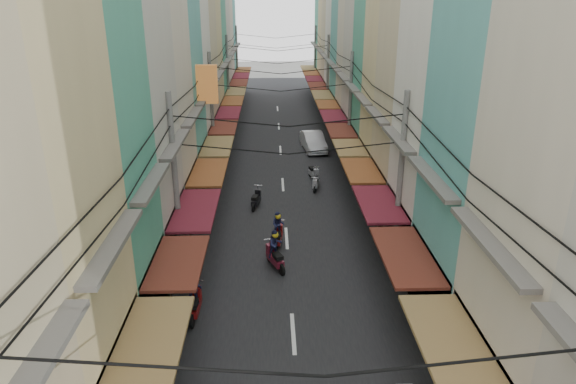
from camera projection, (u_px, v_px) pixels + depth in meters
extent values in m
plane|color=#63635E|center=(291.00, 304.00, 21.08)|extent=(160.00, 160.00, 0.00)
cube|color=black|center=(281.00, 158.00, 39.70)|extent=(10.00, 80.00, 0.02)
cube|color=gray|center=(197.00, 158.00, 39.49)|extent=(3.00, 80.00, 0.06)
cube|color=gray|center=(364.00, 157.00, 39.90)|extent=(3.00, 80.00, 0.06)
cube|color=#595651|center=(33.00, 374.00, 8.53)|extent=(0.50, 4.24, 0.15)
cube|color=black|center=(102.00, 384.00, 14.48)|extent=(1.20, 4.52, 3.20)
cube|color=olive|center=(151.00, 342.00, 14.02)|extent=(1.80, 4.33, 0.12)
cube|color=#595651|center=(113.00, 245.00, 12.92)|extent=(0.50, 4.23, 0.15)
cube|color=#44967A|center=(33.00, 73.00, 15.69)|extent=(6.00, 4.30, 19.25)
cube|color=black|center=(140.00, 296.00, 18.68)|extent=(1.20, 4.13, 3.20)
cube|color=#5D251A|center=(178.00, 262.00, 18.22)|extent=(1.80, 3.96, 0.12)
cube|color=#595651|center=(152.00, 183.00, 17.11)|extent=(0.50, 3.87, 0.15)
cube|color=#B1ADA1|center=(82.00, 33.00, 19.79)|extent=(6.00, 5.14, 20.93)
cube|color=black|center=(164.00, 239.00, 23.08)|extent=(1.20, 4.94, 3.20)
cube|color=maroon|center=(196.00, 210.00, 22.62)|extent=(1.80, 4.73, 0.12)
cube|color=#595651|center=(176.00, 144.00, 21.51)|extent=(0.50, 4.63, 0.15)
cube|color=beige|center=(122.00, 63.00, 25.12)|extent=(6.00, 4.95, 17.43)
cube|color=black|center=(182.00, 197.00, 27.78)|extent=(1.20, 4.75, 3.20)
cube|color=brown|center=(209.00, 172.00, 27.32)|extent=(1.80, 4.56, 0.12)
cube|color=#595651|center=(192.00, 117.00, 26.21)|extent=(0.50, 4.46, 0.15)
cube|color=#529E9A|center=(146.00, 62.00, 29.96)|extent=(6.00, 4.99, 16.32)
cube|color=black|center=(195.00, 168.00, 32.41)|extent=(1.20, 4.80, 3.20)
cube|color=olive|center=(217.00, 146.00, 31.95)|extent=(1.80, 4.60, 0.12)
cube|color=#595651|center=(204.00, 98.00, 30.84)|extent=(0.50, 4.50, 0.15)
cube|color=silver|center=(158.00, 1.00, 33.26)|extent=(6.00, 4.65, 22.87)
cube|color=black|center=(204.00, 147.00, 36.90)|extent=(1.20, 4.46, 3.20)
cube|color=#5D251A|center=(224.00, 127.00, 36.44)|extent=(1.80, 4.27, 0.12)
cube|color=#595651|center=(212.00, 85.00, 35.33)|extent=(0.50, 4.18, 0.15)
cube|color=tan|center=(172.00, 16.00, 38.12)|extent=(6.00, 4.89, 20.58)
cube|color=black|center=(211.00, 130.00, 41.34)|extent=(1.20, 4.70, 3.20)
cube|color=maroon|center=(229.00, 113.00, 40.88)|extent=(1.80, 4.50, 0.12)
cube|color=#595651|center=(219.00, 75.00, 39.77)|extent=(0.50, 4.40, 0.15)
cube|color=tan|center=(183.00, 27.00, 42.89)|extent=(6.00, 4.52, 18.44)
cube|color=black|center=(216.00, 117.00, 45.73)|extent=(1.20, 4.34, 3.20)
cube|color=brown|center=(233.00, 101.00, 45.27)|extent=(1.80, 4.16, 0.12)
cube|color=#595651|center=(224.00, 67.00, 44.16)|extent=(0.50, 4.07, 0.15)
cube|color=#44967A|center=(191.00, 12.00, 47.02)|extent=(6.00, 5.20, 20.63)
cube|color=black|center=(221.00, 106.00, 50.25)|extent=(1.20, 4.99, 3.20)
cube|color=olive|center=(236.00, 91.00, 49.79)|extent=(1.80, 4.78, 0.12)
cube|color=#595651|center=(228.00, 60.00, 48.68)|extent=(0.50, 4.68, 0.15)
cube|color=black|center=(225.00, 96.00, 54.97)|extent=(1.20, 4.74, 3.20)
cube|color=#5D251A|center=(239.00, 83.00, 54.51)|extent=(1.80, 4.55, 0.12)
cube|color=#595651|center=(232.00, 54.00, 53.40)|extent=(0.50, 4.45, 0.15)
cube|color=beige|center=(203.00, 6.00, 56.26)|extent=(6.00, 4.96, 21.12)
cube|color=black|center=(229.00, 88.00, 59.58)|extent=(1.20, 4.76, 3.20)
cube|color=maroon|center=(241.00, 76.00, 59.12)|extent=(1.80, 4.56, 0.12)
cube|color=#595651|center=(235.00, 49.00, 58.01)|extent=(0.50, 4.46, 0.15)
cube|color=#529E9A|center=(209.00, 11.00, 61.14)|extent=(6.00, 5.04, 19.90)
cube|color=black|center=(232.00, 81.00, 64.24)|extent=(1.20, 4.84, 3.20)
cube|color=brown|center=(243.00, 70.00, 63.78)|extent=(1.80, 4.64, 0.12)
cube|color=#595651|center=(237.00, 45.00, 62.67)|extent=(0.50, 4.54, 0.15)
cube|color=brown|center=(207.00, 84.00, 29.58)|extent=(1.20, 0.40, 2.20)
cube|color=black|center=(497.00, 382.00, 14.57)|extent=(1.20, 4.78, 3.20)
cube|color=olive|center=(450.00, 342.00, 14.02)|extent=(1.80, 4.58, 0.12)
cube|color=#595651|center=(489.00, 244.00, 12.95)|extent=(0.50, 4.48, 0.15)
cube|color=#529E9A|center=(532.00, 133.00, 17.15)|extent=(6.00, 5.03, 15.08)
cube|color=black|center=(442.00, 288.00, 19.23)|extent=(1.20, 4.83, 3.20)
cube|color=#5D251A|center=(405.00, 255.00, 18.68)|extent=(1.80, 4.63, 0.12)
cube|color=#595651|center=(431.00, 177.00, 17.61)|extent=(0.50, 4.53, 0.15)
cube|color=silver|center=(488.00, 22.00, 20.54)|extent=(6.00, 4.79, 21.66)
cube|color=black|center=(409.00, 231.00, 23.81)|extent=(1.20, 4.60, 3.20)
cube|color=maroon|center=(379.00, 204.00, 23.25)|extent=(1.80, 4.41, 0.12)
cube|color=#595651|center=(398.00, 139.00, 22.19)|extent=(0.50, 4.31, 0.15)
cube|color=tan|center=(449.00, 27.00, 25.04)|extent=(6.00, 4.52, 20.74)
cube|color=black|center=(387.00, 194.00, 28.15)|extent=(1.20, 4.34, 3.20)
cube|color=brown|center=(361.00, 170.00, 27.59)|extent=(1.80, 4.16, 0.12)
cube|color=#595651|center=(377.00, 115.00, 26.52)|extent=(0.50, 4.07, 0.15)
cube|color=tan|center=(418.00, 81.00, 30.27)|extent=(6.00, 4.12, 14.13)
cube|color=black|center=(372.00, 169.00, 32.17)|extent=(1.20, 3.96, 3.20)
cube|color=olive|center=(350.00, 148.00, 31.62)|extent=(1.80, 3.79, 0.12)
cube|color=#595651|center=(363.00, 99.00, 30.55)|extent=(0.50, 3.71, 0.15)
cube|color=#44967A|center=(403.00, 43.00, 33.60)|extent=(6.00, 4.40, 17.68)
cube|color=black|center=(361.00, 150.00, 36.15)|extent=(1.20, 4.23, 3.20)
cube|color=#5D251A|center=(341.00, 131.00, 35.59)|extent=(1.80, 4.05, 0.12)
cube|color=#595651|center=(352.00, 87.00, 34.52)|extent=(0.50, 3.96, 0.15)
cube|color=#B1ADA1|center=(391.00, 2.00, 36.92)|extent=(6.00, 4.64, 22.59)
cube|color=black|center=(352.00, 133.00, 40.36)|extent=(1.20, 4.45, 3.20)
cube|color=maroon|center=(333.00, 116.00, 39.80)|extent=(1.80, 4.26, 0.12)
cube|color=#595651|center=(343.00, 77.00, 38.73)|extent=(0.50, 4.17, 0.15)
cube|color=beige|center=(378.00, 10.00, 41.18)|extent=(6.00, 4.00, 21.25)
cube|color=black|center=(344.00, 121.00, 44.38)|extent=(1.20, 3.84, 3.20)
cube|color=brown|center=(327.00, 105.00, 43.82)|extent=(1.80, 3.68, 0.12)
cube|color=#595651|center=(336.00, 69.00, 42.76)|extent=(0.50, 3.60, 0.15)
cube|color=#529E9A|center=(369.00, 2.00, 45.19)|extent=(6.00, 5.01, 22.33)
cube|color=black|center=(338.00, 110.00, 48.58)|extent=(1.20, 4.81, 3.20)
cube|color=olive|center=(322.00, 95.00, 48.02)|extent=(1.80, 4.61, 0.12)
cube|color=#595651|center=(330.00, 62.00, 46.95)|extent=(0.50, 4.51, 0.15)
cube|color=silver|center=(359.00, 15.00, 50.32)|extent=(6.00, 5.00, 19.71)
cube|color=black|center=(332.00, 99.00, 53.24)|extent=(1.20, 4.80, 3.20)
cube|color=#5D251A|center=(318.00, 86.00, 52.68)|extent=(1.80, 4.60, 0.12)
cube|color=#595651|center=(325.00, 56.00, 51.62)|extent=(0.50, 4.50, 0.15)
cube|color=tan|center=(351.00, 28.00, 55.18)|extent=(6.00, 4.32, 16.86)
cube|color=black|center=(327.00, 91.00, 57.58)|extent=(1.20, 4.15, 3.20)
cube|color=maroon|center=(314.00, 79.00, 57.02)|extent=(1.80, 3.97, 0.12)
cube|color=#595651|center=(320.00, 51.00, 55.95)|extent=(0.50, 3.89, 0.15)
cube|color=tan|center=(346.00, 11.00, 58.64)|extent=(6.00, 4.33, 19.96)
cube|color=black|center=(323.00, 85.00, 61.61)|extent=(1.20, 4.16, 3.20)
cube|color=brown|center=(311.00, 73.00, 61.05)|extent=(1.80, 3.99, 0.12)
cube|color=#595651|center=(317.00, 47.00, 59.98)|extent=(0.50, 3.90, 0.15)
cube|color=#44967A|center=(340.00, 34.00, 63.95)|extent=(6.00, 4.88, 14.34)
cube|color=black|center=(320.00, 79.00, 65.89)|extent=(1.20, 4.68, 3.20)
cube|color=olive|center=(308.00, 68.00, 65.34)|extent=(1.80, 4.49, 0.12)
cube|color=#595651|center=(314.00, 44.00, 64.27)|extent=(0.50, 4.39, 0.15)
cylinder|color=slate|center=(176.00, 186.00, 22.23)|extent=(0.26, 0.26, 8.20)
cylinder|color=slate|center=(400.00, 183.00, 22.54)|extent=(0.26, 0.26, 8.20)
cylinder|color=slate|center=(212.00, 112.00, 36.21)|extent=(0.26, 0.26, 8.20)
cylinder|color=slate|center=(350.00, 111.00, 36.51)|extent=(0.26, 0.26, 8.20)
cylinder|color=slate|center=(228.00, 79.00, 50.18)|extent=(0.26, 0.26, 8.20)
cylinder|color=slate|center=(328.00, 78.00, 50.49)|extent=(0.26, 0.26, 8.20)
cylinder|color=slate|center=(237.00, 60.00, 64.15)|extent=(0.26, 0.26, 8.20)
cylinder|color=slate|center=(315.00, 60.00, 64.46)|extent=(0.26, 0.26, 8.20)
imported|color=silver|center=(313.00, 150.00, 41.69)|extent=(5.34, 2.57, 1.82)
imported|color=black|center=(481.00, 322.00, 19.90)|extent=(1.78, 0.69, 1.22)
cylinder|color=black|center=(198.00, 301.00, 20.77)|extent=(0.11, 0.56, 0.56)
cylinder|color=black|center=(193.00, 321.00, 19.47)|extent=(0.11, 0.56, 0.56)
cube|color=maroon|center=(195.00, 307.00, 20.06)|extent=(0.37, 1.24, 0.30)
cube|color=black|center=(193.00, 304.00, 19.69)|extent=(0.34, 0.59, 0.19)
cube|color=maroon|center=(197.00, 293.00, 20.52)|extent=(0.32, 0.30, 0.59)
imported|color=#1C1F42|center=(195.00, 304.00, 20.01)|extent=(0.57, 0.40, 1.42)
sphere|color=gold|center=(193.00, 280.00, 19.62)|extent=(0.30, 0.30, 0.30)
cylinder|color=black|center=(278.00, 236.00, 26.37)|extent=(0.10, 0.53, 0.53)
cylinder|color=black|center=(278.00, 248.00, 25.14)|extent=(0.10, 0.53, 0.53)
cube|color=maroon|center=(278.00, 239.00, 25.70)|extent=(0.35, 1.17, 0.28)
cube|color=black|center=(278.00, 235.00, 25.35)|extent=(0.32, 0.56, 0.18)
cube|color=maroon|center=(278.00, 230.00, 26.13)|extent=(0.30, 0.28, 0.56)
imported|color=#1C1F42|center=(278.00, 236.00, 25.65)|extent=(0.53, 0.38, 1.35)
sphere|color=gold|center=(278.00, 218.00, 25.28)|extent=(0.28, 0.28, 0.28)
cylinder|color=black|center=(275.00, 256.00, 24.31)|extent=(0.11, 0.55, 0.55)
cylinder|color=black|center=(276.00, 271.00, 23.03)|extent=(0.11, 0.55, 0.55)
cube|color=maroon|center=(275.00, 260.00, 23.61)|extent=(0.36, 1.22, 0.30)
cube|color=black|center=(275.00, 256.00, 23.25)|extent=(0.34, 0.58, 0.19)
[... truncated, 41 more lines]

